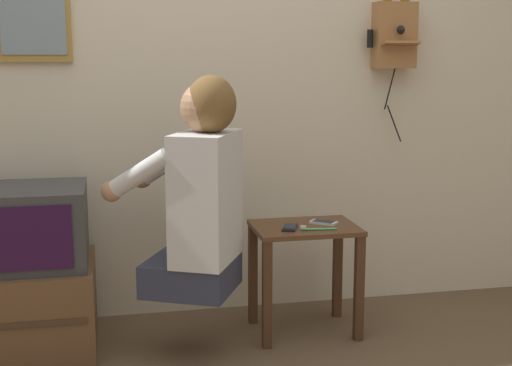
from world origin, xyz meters
name	(u,v)px	position (x,y,z in m)	size (l,w,h in m)	color
wall_back	(200,60)	(0.00, 1.21, 1.27)	(6.80, 0.05, 2.55)	beige
side_table	(305,252)	(0.43, 0.79, 0.39)	(0.48, 0.36, 0.52)	#51331E
person	(200,192)	(-0.08, 0.62, 0.73)	(0.61, 0.56, 0.93)	#2D3347
tv_stand	(30,307)	(-0.82, 0.85, 0.20)	(0.57, 0.55, 0.39)	brown
television	(18,227)	(-0.85, 0.84, 0.57)	(0.58, 0.46, 0.34)	#38383A
wall_phone_antique	(394,34)	(0.98, 1.13, 1.40)	(0.25, 0.18, 0.75)	#9E6B3D
framed_picture	(32,9)	(-0.77, 1.17, 1.51)	(0.34, 0.03, 0.48)	olive
cell_phone_held	(290,227)	(0.34, 0.75, 0.52)	(0.10, 0.14, 0.01)	black
cell_phone_spare	(324,222)	(0.52, 0.81, 0.52)	(0.13, 0.13, 0.01)	silver
toothbrush	(316,229)	(0.45, 0.70, 0.52)	(0.17, 0.03, 0.02)	#4CBF66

